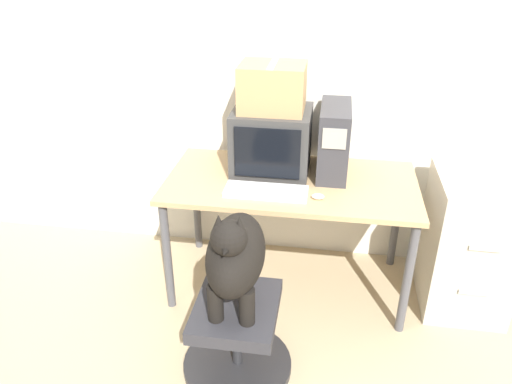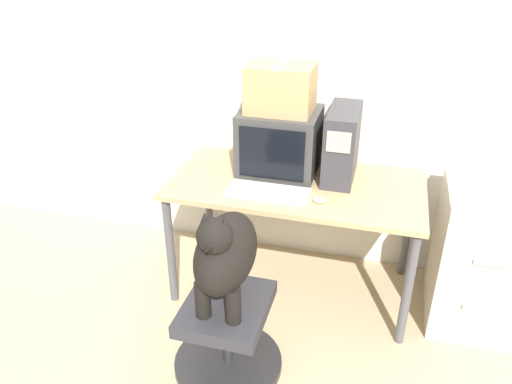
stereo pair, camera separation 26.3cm
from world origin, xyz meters
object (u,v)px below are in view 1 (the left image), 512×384
at_px(filing_cabinet, 468,243).
at_px(cardboard_box, 272,87).
at_px(dog, 235,255).
at_px(crt_monitor, 272,141).
at_px(pc_tower, 334,140).
at_px(keyboard, 266,191).
at_px(office_chair, 237,337).

bearing_deg(filing_cabinet, cardboard_box, 173.78).
bearing_deg(cardboard_box, filing_cabinet, -6.22).
relative_size(dog, cardboard_box, 1.54).
bearing_deg(crt_monitor, cardboard_box, 90.00).
height_order(pc_tower, dog, pc_tower).
bearing_deg(keyboard, cardboard_box, 92.26).
bearing_deg(crt_monitor, office_chair, -93.42).
bearing_deg(cardboard_box, keyboard, -87.74).
distance_m(dog, filing_cabinet, 1.47).
xyz_separation_m(crt_monitor, cardboard_box, (0.00, 0.00, 0.32)).
xyz_separation_m(pc_tower, office_chair, (-0.42, -0.89, -0.74)).
height_order(crt_monitor, office_chair, crt_monitor).
bearing_deg(office_chair, filing_cabinet, 31.29).
height_order(crt_monitor, pc_tower, pc_tower).
height_order(pc_tower, keyboard, pc_tower).
xyz_separation_m(office_chair, dog, (0.00, 0.01, 0.50)).
relative_size(office_chair, dog, 1.00).
bearing_deg(keyboard, office_chair, -96.59).
distance_m(filing_cabinet, cardboard_box, 1.46).
height_order(crt_monitor, filing_cabinet, crt_monitor).
bearing_deg(pc_tower, filing_cabinet, -9.77).
distance_m(keyboard, dog, 0.56).
bearing_deg(dog, filing_cabinet, 31.11).
distance_m(pc_tower, keyboard, 0.52).
bearing_deg(pc_tower, cardboard_box, -178.08).
relative_size(filing_cabinet, cardboard_box, 2.27).
distance_m(office_chair, dog, 0.50).
bearing_deg(office_chair, keyboard, 83.41).
height_order(keyboard, office_chair, keyboard).
bearing_deg(pc_tower, crt_monitor, -177.47).
height_order(crt_monitor, keyboard, crt_monitor).
height_order(keyboard, dog, dog).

